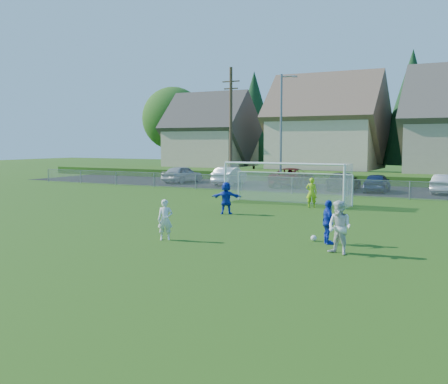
# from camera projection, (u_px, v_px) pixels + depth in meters

# --- Properties ---
(ground) EXTENTS (160.00, 160.00, 0.00)m
(ground) POSITION_uv_depth(u_px,v_px,m) (108.00, 255.00, 17.05)
(ground) COLOR #193D0C
(ground) RESTS_ON ground
(asphalt_lot) EXTENTS (60.00, 60.00, 0.00)m
(asphalt_lot) POSITION_uv_depth(u_px,v_px,m) (341.00, 189.00, 41.18)
(asphalt_lot) COLOR black
(asphalt_lot) RESTS_ON ground
(grass_embankment) EXTENTS (70.00, 6.00, 0.80)m
(grass_embankment) POSITION_uv_depth(u_px,v_px,m) (363.00, 178.00, 47.73)
(grass_embankment) COLOR #1E420F
(grass_embankment) RESTS_ON ground
(soccer_ball) EXTENTS (0.22, 0.22, 0.22)m
(soccer_ball) POSITION_uv_depth(u_px,v_px,m) (314.00, 238.00, 19.50)
(soccer_ball) COLOR white
(soccer_ball) RESTS_ON ground
(player_white_a) EXTENTS (0.67, 0.60, 1.54)m
(player_white_a) POSITION_uv_depth(u_px,v_px,m) (165.00, 220.00, 19.66)
(player_white_a) COLOR silver
(player_white_a) RESTS_ON ground
(player_white_b) EXTENTS (1.04, 0.93, 1.78)m
(player_white_b) POSITION_uv_depth(u_px,v_px,m) (339.00, 228.00, 17.13)
(player_white_b) COLOR silver
(player_white_b) RESTS_ON ground
(player_blue_a) EXTENTS (0.86, 0.99, 1.60)m
(player_blue_a) POSITION_uv_depth(u_px,v_px,m) (328.00, 222.00, 18.87)
(player_blue_a) COLOR #1330B6
(player_blue_a) RESTS_ON ground
(player_blue_b) EXTENTS (1.61, 0.99, 1.66)m
(player_blue_b) POSITION_uv_depth(u_px,v_px,m) (226.00, 198.00, 26.78)
(player_blue_b) COLOR #1330B6
(player_blue_b) RESTS_ON ground
(goalkeeper) EXTENTS (0.70, 0.56, 1.69)m
(goalkeeper) POSITION_uv_depth(u_px,v_px,m) (312.00, 193.00, 29.45)
(goalkeeper) COLOR #92C617
(goalkeeper) RESTS_ON ground
(car_a) EXTENTS (2.11, 4.64, 1.55)m
(car_a) POSITION_uv_depth(u_px,v_px,m) (182.00, 174.00, 47.50)
(car_a) COLOR #A0A5A8
(car_a) RESTS_ON ground
(car_b) EXTENTS (2.14, 4.79, 1.53)m
(car_b) POSITION_uv_depth(u_px,v_px,m) (230.00, 176.00, 45.22)
(car_b) COLOR white
(car_b) RESTS_ON ground
(car_c) EXTENTS (2.95, 5.74, 1.55)m
(car_c) POSITION_uv_depth(u_px,v_px,m) (292.00, 177.00, 43.22)
(car_c) COLOR #5F0A10
(car_c) RESTS_ON ground
(car_d) EXTENTS (1.97, 4.72, 1.36)m
(car_d) POSITION_uv_depth(u_px,v_px,m) (343.00, 181.00, 39.98)
(car_d) COLOR black
(car_d) RESTS_ON ground
(car_e) EXTENTS (1.91, 4.16, 1.38)m
(car_e) POSITION_uv_depth(u_px,v_px,m) (377.00, 183.00, 38.62)
(car_e) COLOR #132345
(car_e) RESTS_ON ground
(car_f) EXTENTS (1.80, 4.29, 1.38)m
(car_f) POSITION_uv_depth(u_px,v_px,m) (446.00, 184.00, 37.29)
(car_f) COLOR silver
(car_f) RESTS_ON ground
(soccer_goal) EXTENTS (7.42, 1.90, 2.50)m
(soccer_goal) POSITION_uv_depth(u_px,v_px,m) (288.00, 177.00, 30.98)
(soccer_goal) COLOR white
(soccer_goal) RESTS_ON ground
(chainlink_fence) EXTENTS (52.06, 0.06, 1.20)m
(chainlink_fence) POSITION_uv_depth(u_px,v_px,m) (319.00, 186.00, 36.30)
(chainlink_fence) COLOR gray
(chainlink_fence) RESTS_ON ground
(streetlight) EXTENTS (1.38, 0.18, 9.00)m
(streetlight) POSITION_uv_depth(u_px,v_px,m) (282.00, 127.00, 41.50)
(streetlight) COLOR slate
(streetlight) RESTS_ON ground
(utility_pole) EXTENTS (1.60, 0.26, 10.00)m
(utility_pole) POSITION_uv_depth(u_px,v_px,m) (231.00, 125.00, 44.72)
(utility_pole) COLOR #473321
(utility_pole) RESTS_ON ground
(houses_row) EXTENTS (53.90, 11.45, 13.27)m
(houses_row) POSITION_uv_depth(u_px,v_px,m) (403.00, 106.00, 52.69)
(houses_row) COLOR tan
(houses_row) RESTS_ON ground
(tree_row) EXTENTS (65.98, 12.36, 13.80)m
(tree_row) POSITION_uv_depth(u_px,v_px,m) (403.00, 113.00, 58.68)
(tree_row) COLOR #382616
(tree_row) RESTS_ON ground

